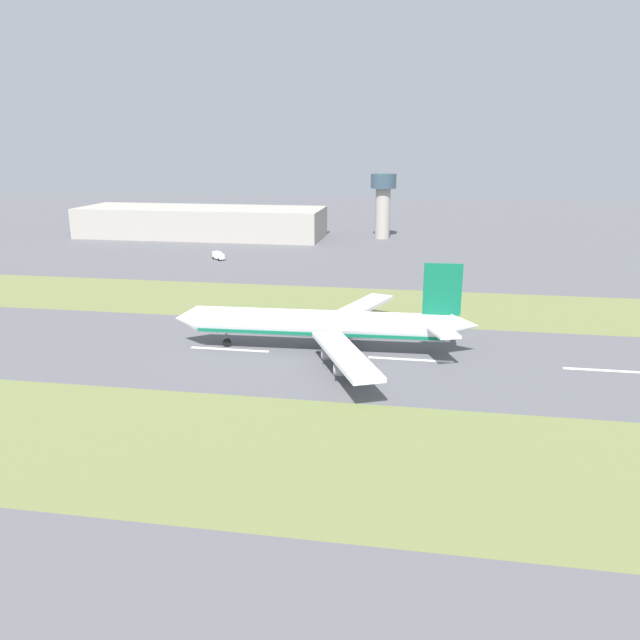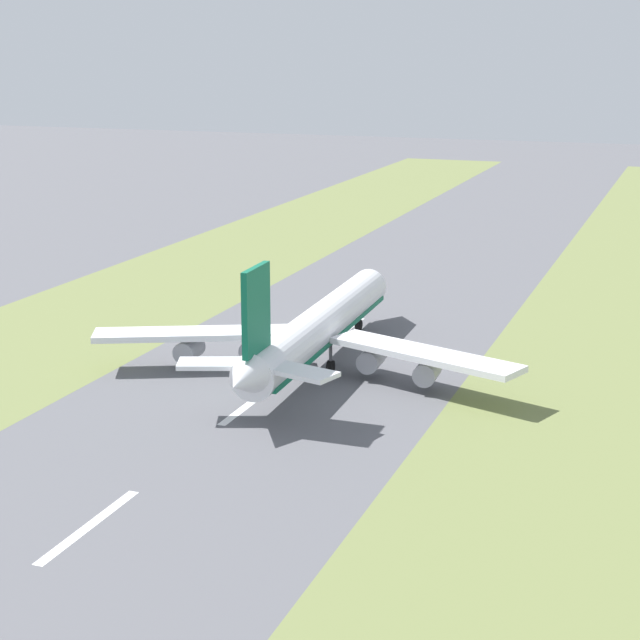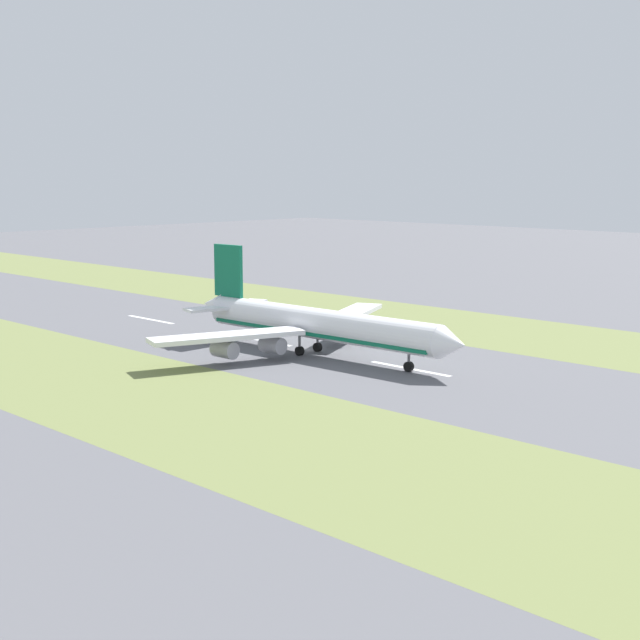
# 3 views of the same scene
# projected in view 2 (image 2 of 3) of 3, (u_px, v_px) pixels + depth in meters

# --- Properties ---
(ground_plane) EXTENTS (800.00, 800.00, 0.00)m
(ground_plane) POSITION_uv_depth(u_px,v_px,m) (290.00, 373.00, 156.95)
(ground_plane) COLOR #56565B
(grass_median_west) EXTENTS (40.00, 600.00, 0.01)m
(grass_median_west) POSITION_uv_depth(u_px,v_px,m) (30.00, 344.00, 171.85)
(grass_median_west) COLOR olive
(grass_median_west) RESTS_ON ground
(grass_median_east) EXTENTS (40.00, 600.00, 0.01)m
(grass_median_east) POSITION_uv_depth(u_px,v_px,m) (605.00, 407.00, 142.05)
(grass_median_east) COLOR olive
(grass_median_east) RESTS_ON ground
(centreline_dash_near) EXTENTS (1.20, 18.00, 0.01)m
(centreline_dash_near) POSITION_uv_depth(u_px,v_px,m) (89.00, 526.00, 107.04)
(centreline_dash_near) COLOR silver
(centreline_dash_near) RESTS_ON ground
(centreline_dash_mid) EXTENTS (1.20, 18.00, 0.01)m
(centreline_dash_mid) POSITION_uv_depth(u_px,v_px,m) (250.00, 404.00, 143.43)
(centreline_dash_mid) COLOR silver
(centreline_dash_mid) RESTS_ON ground
(centreline_dash_far) EXTENTS (1.20, 18.00, 0.01)m
(centreline_dash_far) POSITION_uv_depth(u_px,v_px,m) (345.00, 331.00, 179.82)
(centreline_dash_far) COLOR silver
(centreline_dash_far) RESTS_ON ground
(airplane_main_jet) EXTENTS (64.09, 67.16, 20.20)m
(airplane_main_jet) POSITION_uv_depth(u_px,v_px,m) (316.00, 330.00, 157.43)
(airplane_main_jet) COLOR white
(airplane_main_jet) RESTS_ON ground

